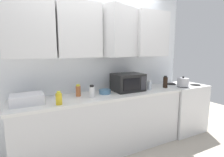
# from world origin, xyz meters

# --- Properties ---
(wall_back_with_cabinets) EXTENTS (3.44, 0.54, 2.60)m
(wall_back_with_cabinets) POSITION_xyz_m (0.00, -0.07, 1.58)
(wall_back_with_cabinets) COLOR white
(wall_back_with_cabinets) RESTS_ON ground_plane
(counter_run) EXTENTS (2.57, 0.63, 0.90)m
(counter_run) POSITION_xyz_m (0.00, -0.30, 0.45)
(counter_run) COLOR silver
(counter_run) RESTS_ON ground_plane
(stove_range) EXTENTS (0.76, 0.64, 0.91)m
(stove_range) POSITION_xyz_m (1.67, -0.32, 0.45)
(stove_range) COLOR silver
(stove_range) RESTS_ON ground_plane
(kettle) EXTENTS (0.20, 0.20, 0.18)m
(kettle) POSITION_xyz_m (1.50, -0.46, 0.99)
(kettle) COLOR #B2B2B7
(kettle) RESTS_ON stove_range
(microwave) EXTENTS (0.48, 0.37, 0.28)m
(microwave) POSITION_xyz_m (0.46, -0.26, 1.04)
(microwave) COLOR black
(microwave) RESTS_ON counter_run
(dish_rack) EXTENTS (0.38, 0.30, 0.12)m
(dish_rack) POSITION_xyz_m (-1.03, -0.30, 0.96)
(dish_rack) COLOR silver
(dish_rack) RESTS_ON counter_run
(bottle_spice_jar) EXTENTS (0.07, 0.07, 0.17)m
(bottle_spice_jar) POSITION_xyz_m (-0.36, -0.23, 0.98)
(bottle_spice_jar) COLOR #BC6638
(bottle_spice_jar) RESTS_ON counter_run
(bottle_soy_dark) EXTENTS (0.08, 0.08, 0.21)m
(bottle_soy_dark) POSITION_xyz_m (1.16, -0.37, 1.00)
(bottle_soy_dark) COLOR black
(bottle_soy_dark) RESTS_ON counter_run
(bottle_clear_tall) EXTENTS (0.07, 0.07, 0.16)m
(bottle_clear_tall) POSITION_xyz_m (0.81, -0.37, 0.98)
(bottle_clear_tall) COLOR silver
(bottle_clear_tall) RESTS_ON counter_run
(bottle_white_jar) EXTENTS (0.07, 0.07, 0.18)m
(bottle_white_jar) POSITION_xyz_m (-0.22, -0.40, 0.98)
(bottle_white_jar) COLOR white
(bottle_white_jar) RESTS_ON counter_run
(bottle_yellow_mustard) EXTENTS (0.08, 0.08, 0.16)m
(bottle_yellow_mustard) POSITION_xyz_m (-0.69, -0.51, 0.97)
(bottle_yellow_mustard) COLOR gold
(bottle_yellow_mustard) RESTS_ON counter_run
(bowl_ceramic_small) EXTENTS (0.17, 0.17, 0.06)m
(bowl_ceramic_small) POSITION_xyz_m (0.04, -0.28, 0.93)
(bowl_ceramic_small) COLOR teal
(bowl_ceramic_small) RESTS_ON counter_run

